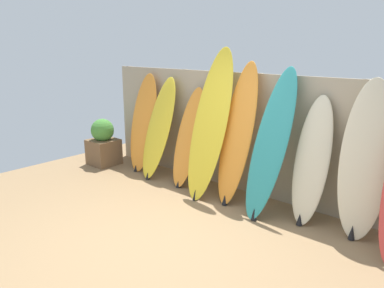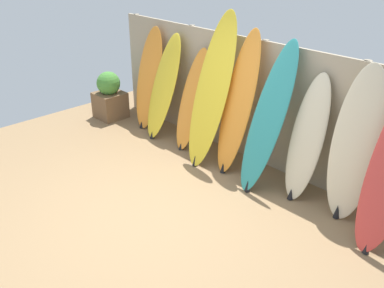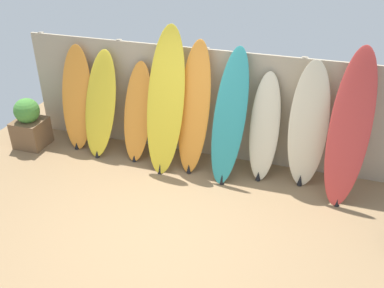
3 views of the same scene
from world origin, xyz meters
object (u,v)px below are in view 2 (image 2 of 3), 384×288
Objects in this scene: surfboard_yellow_1 at (164,87)px; surfboard_teal_5 at (268,118)px; surfboard_cream_6 at (307,139)px; surfboard_orange_0 at (149,79)px; surfboard_yellow_3 at (212,92)px; surfboard_orange_2 at (192,101)px; surfboard_orange_4 at (238,104)px; surfboard_cream_7 at (355,146)px; planter_box at (110,97)px.

surfboard_yellow_1 is 0.87× the size of surfboard_teal_5.
surfboard_yellow_1 is 1.05× the size of surfboard_cream_6.
surfboard_yellow_3 is (1.64, -0.16, 0.23)m from surfboard_orange_0.
surfboard_orange_2 is 2.02m from surfboard_cream_6.
surfboard_orange_2 is 0.98m from surfboard_orange_4.
surfboard_orange_2 is 0.97× the size of surfboard_cream_6.
surfboard_orange_2 is 1.53m from surfboard_teal_5.
surfboard_cream_7 is 2.13× the size of planter_box.
surfboard_teal_5 reaches higher than surfboard_orange_2.
surfboard_yellow_1 is at bearing 178.28° from surfboard_teal_5.
surfboard_yellow_1 is 3.28m from surfboard_cream_7.
surfboard_yellow_3 reaches higher than surfboard_teal_5.
surfboard_orange_2 is 0.80× the size of surfboard_teal_5.
surfboard_teal_5 is at bearing -163.60° from surfboard_cream_6.
surfboard_orange_2 is 1.79× the size of planter_box.
surfboard_orange_0 is 0.79× the size of surfboard_yellow_3.
surfboard_teal_5 is 3.47m from planter_box.
surfboard_orange_0 is 0.86× the size of surfboard_orange_4.
surfboard_cream_7 is at bearing 1.56° from surfboard_yellow_1.
planter_box is (-0.80, -0.31, -0.45)m from surfboard_orange_0.
surfboard_orange_0 reaches higher than surfboard_orange_2.
surfboard_cream_7 is 4.58m from planter_box.
surfboard_cream_6 is at bearing 0.26° from surfboard_orange_0.
surfboard_cream_6 is 0.63m from surfboard_cream_7.
surfboard_yellow_1 is 1.94× the size of planter_box.
planter_box is at bearing -176.42° from surfboard_yellow_3.
surfboard_orange_4 is at bearing -1.92° from surfboard_orange_0.
surfboard_yellow_1 reaches higher than surfboard_cream_6.
surfboard_cream_7 is (1.12, 0.15, -0.04)m from surfboard_teal_5.
surfboard_teal_5 is at bearing -2.91° from surfboard_orange_0.
surfboard_yellow_3 reaches higher than planter_box.
surfboard_teal_5 reaches higher than surfboard_cream_6.
surfboard_yellow_1 is 1.08× the size of surfboard_orange_2.
surfboard_cream_6 is (1.49, 0.17, -0.28)m from surfboard_yellow_3.
surfboard_yellow_3 is (1.17, -0.09, 0.24)m from surfboard_yellow_1.
surfboard_yellow_3 is 1.53m from surfboard_cream_6.
surfboard_orange_2 is at bearing 178.27° from surfboard_orange_4.
surfboard_cream_7 is at bearing 0.32° from surfboard_orange_0.
surfboard_teal_5 reaches higher than planter_box.
surfboard_yellow_1 is at bearing -8.34° from surfboard_orange_0.
surfboard_orange_4 reaches higher than surfboard_cream_6.
surfboard_orange_0 is 0.97m from planter_box.
surfboard_cream_7 is (1.68, 0.09, -0.07)m from surfboard_orange_4.
surfboard_yellow_3 is at bearing -168.42° from surfboard_orange_4.
surfboard_orange_4 is 2.29× the size of planter_box.
surfboard_yellow_1 reaches higher than planter_box.
surfboard_cream_7 is at bearing 4.80° from surfboard_yellow_3.
surfboard_yellow_1 is 0.91× the size of surfboard_cream_7.
surfboard_cream_7 reaches higher than surfboard_orange_2.
surfboard_orange_0 is at bearing 21.10° from planter_box.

